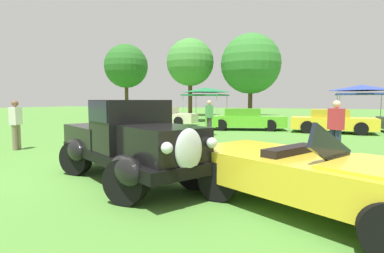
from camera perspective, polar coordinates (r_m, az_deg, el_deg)
name	(u,v)px	position (r m, az deg, el deg)	size (l,w,h in m)	color
ground_plane	(106,175)	(7.29, -15.73, -8.69)	(120.00, 120.00, 0.00)	#4C8433
feature_pickup_truck	(129,140)	(6.51, -11.63, -2.49)	(4.41, 3.35, 1.70)	black
neighbor_convertible	(321,175)	(5.00, 22.88, -8.37)	(4.50, 3.44, 1.40)	yellow
show_car_cream	(164,116)	(20.79, -5.30, 1.90)	(4.47, 2.13, 1.22)	beige
show_car_lime	(244,119)	(17.75, 9.75, 1.33)	(4.72, 2.79, 1.22)	#60C62D
show_car_yellow	(332,121)	(17.40, 24.65, 0.88)	(4.05, 1.73, 1.22)	yellow
spectator_near_truck	(209,117)	(14.63, 3.23, 1.87)	(0.45, 0.46, 1.69)	#383838
spectator_between_cars	(336,128)	(9.60, 25.21, -0.20)	(0.45, 0.45, 1.69)	#283351
spectator_by_row	(16,123)	(11.99, -30.00, 0.54)	(0.37, 0.46, 1.69)	#7F7056
canopy_tent_left_field	(206,91)	(24.86, 2.57, 6.62)	(3.10, 3.10, 2.71)	#B7B7BC
canopy_tent_center_field	(362,89)	(23.48, 29.09, 6.10)	(3.09, 3.09, 2.71)	#B7B7BC
treeline_far_left	(126,66)	(39.31, -12.19, 10.92)	(5.35, 5.35, 8.56)	#47331E
treeline_mid_left	(190,63)	(33.63, -0.34, 11.84)	(5.08, 5.08, 8.30)	#47331E
treeline_center	(251,64)	(32.63, 10.90, 11.38)	(6.15, 6.15, 8.49)	#47331E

